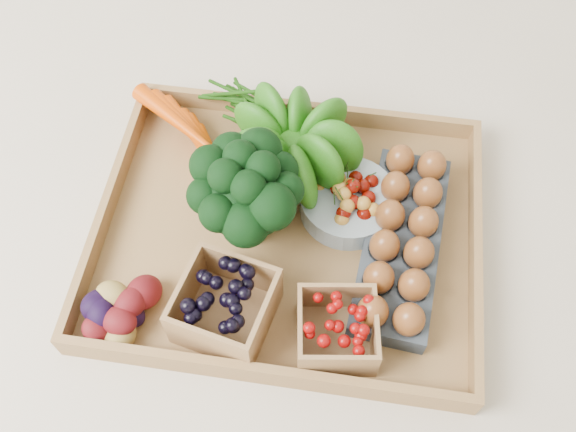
# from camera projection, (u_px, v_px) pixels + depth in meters

# --- Properties ---
(ground) EXTENTS (4.00, 4.00, 0.00)m
(ground) POSITION_uv_depth(u_px,v_px,m) (288.00, 237.00, 0.96)
(ground) COLOR beige
(ground) RESTS_ON ground
(tray) EXTENTS (0.55, 0.45, 0.01)m
(tray) POSITION_uv_depth(u_px,v_px,m) (288.00, 234.00, 0.95)
(tray) COLOR olive
(tray) RESTS_ON ground
(carrots) EXTENTS (0.20, 0.14, 0.05)m
(carrots) POSITION_uv_depth(u_px,v_px,m) (209.00, 153.00, 0.99)
(carrots) COLOR #D04302
(carrots) RESTS_ON tray
(lettuce) EXTENTS (0.14, 0.14, 0.14)m
(lettuce) POSITION_uv_depth(u_px,v_px,m) (294.00, 144.00, 0.94)
(lettuce) COLOR #20480B
(lettuce) RESTS_ON tray
(broccoli) EXTENTS (0.16, 0.16, 0.13)m
(broccoli) POSITION_uv_depth(u_px,v_px,m) (248.00, 209.00, 0.89)
(broccoli) COLOR black
(broccoli) RESTS_ON tray
(cherry_bowl) EXTENTS (0.14, 0.14, 0.04)m
(cherry_bowl) POSITION_uv_depth(u_px,v_px,m) (348.00, 202.00, 0.95)
(cherry_bowl) COLOR #8C9EA5
(cherry_bowl) RESTS_ON tray
(egg_carton) EXTENTS (0.13, 0.31, 0.03)m
(egg_carton) POSITION_uv_depth(u_px,v_px,m) (401.00, 244.00, 0.91)
(egg_carton) COLOR #333940
(egg_carton) RESTS_ON tray
(potatoes) EXTENTS (0.13, 0.13, 0.07)m
(potatoes) POSITION_uv_depth(u_px,v_px,m) (115.00, 307.00, 0.84)
(potatoes) COLOR #480B0F
(potatoes) RESTS_ON tray
(punnet_blackberry) EXTENTS (0.14, 0.14, 0.08)m
(punnet_blackberry) POSITION_uv_depth(u_px,v_px,m) (225.00, 306.00, 0.84)
(punnet_blackberry) COLOR black
(punnet_blackberry) RESTS_ON tray
(punnet_raspberry) EXTENTS (0.12, 0.12, 0.07)m
(punnet_raspberry) POSITION_uv_depth(u_px,v_px,m) (337.00, 330.00, 0.83)
(punnet_raspberry) COLOR #720605
(punnet_raspberry) RESTS_ON tray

